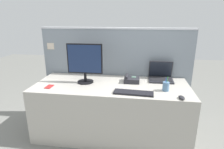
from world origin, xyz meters
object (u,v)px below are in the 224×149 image
desktop_monitor (85,61)px  keyboard_main (133,93)px  desk_phone (131,79)px  computer_mouse_right_hand (182,98)px  cell_phone_red_case (49,87)px  laptop (161,75)px  pen_cup (166,86)px

desktop_monitor → keyboard_main: bearing=-25.1°
desktop_monitor → desk_phone: size_ratio=2.55×
desktop_monitor → computer_mouse_right_hand: 1.25m
desktop_monitor → desk_phone: 0.66m
keyboard_main → cell_phone_red_case: size_ratio=3.62×
laptop → cell_phone_red_case: (-1.41, -0.49, -0.06)m
computer_mouse_right_hand → cell_phone_red_case: size_ratio=0.80×
desktop_monitor → keyboard_main: size_ratio=1.15×
keyboard_main → computer_mouse_right_hand: bearing=-4.8°
computer_mouse_right_hand → keyboard_main: bearing=159.7°
laptop → pen_cup: 0.41m
desktop_monitor → pen_cup: size_ratio=2.84×
keyboard_main → computer_mouse_right_hand: 0.52m
computer_mouse_right_hand → cell_phone_red_case: (-1.57, 0.14, -0.01)m
desk_phone → keyboard_main: size_ratio=0.45×
desktop_monitor → pen_cup: bearing=-9.0°
keyboard_main → computer_mouse_right_hand: computer_mouse_right_hand is taller
laptop → pen_cup: laptop is taller
keyboard_main → pen_cup: 0.40m
laptop → desk_phone: 0.43m
desktop_monitor → pen_cup: 1.06m
desktop_monitor → computer_mouse_right_hand: size_ratio=5.17×
keyboard_main → pen_cup: (0.38, 0.14, 0.04)m
desk_phone → computer_mouse_right_hand: size_ratio=2.02×
desk_phone → cell_phone_red_case: 1.07m
desk_phone → keyboard_main: (0.04, -0.40, -0.02)m
computer_mouse_right_hand → desk_phone: bearing=127.6°
keyboard_main → cell_phone_red_case: bearing=179.9°
computer_mouse_right_hand → pen_cup: pen_cup is taller
keyboard_main → pen_cup: size_ratio=2.48×
laptop → cell_phone_red_case: laptop is taller
desktop_monitor → cell_phone_red_case: 0.55m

